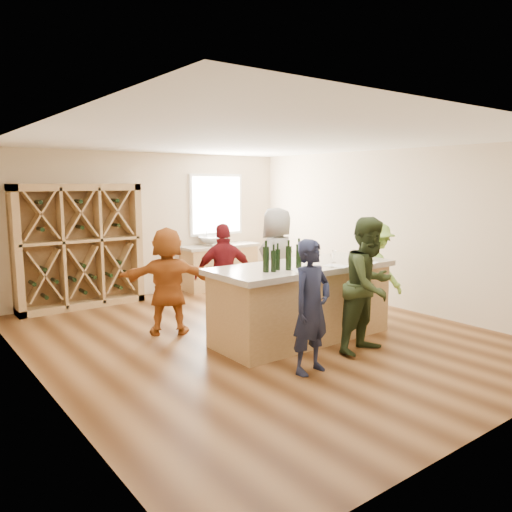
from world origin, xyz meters
TOP-DOWN VIEW (x-y plane):
  - floor at (0.00, 0.00)m, footprint 6.00×7.00m
  - ceiling at (0.00, 0.00)m, footprint 6.00×7.00m
  - wall_back at (0.00, 3.55)m, footprint 6.00×0.10m
  - wall_front at (0.00, -3.55)m, footprint 6.00×0.10m
  - wall_left at (-3.05, 0.00)m, footprint 0.10×7.00m
  - wall_right at (3.05, 0.00)m, footprint 0.10×7.00m
  - window_frame at (1.50, 3.47)m, footprint 1.30×0.06m
  - window_pane at (1.50, 3.44)m, footprint 1.18×0.01m
  - wine_rack at (-1.50, 3.27)m, footprint 2.20×0.45m
  - back_counter_base at (1.40, 3.20)m, footprint 1.60×0.58m
  - back_counter_top at (1.40, 3.20)m, footprint 1.70×0.62m
  - sink at (1.20, 3.20)m, footprint 0.54×0.54m
  - faucet at (1.20, 3.38)m, footprint 0.02×0.02m
  - tasting_counter_base at (0.43, -0.46)m, footprint 2.60×1.00m
  - tasting_counter_top at (0.43, -0.46)m, footprint 2.72×1.12m
  - wine_bottle_a at (-0.36, -0.63)m, footprint 0.09×0.09m
  - wine_bottle_b at (-0.28, -0.67)m, footprint 0.09×0.09m
  - wine_bottle_c at (-0.14, -0.60)m, footprint 0.09×0.09m
  - wine_bottle_d at (-0.03, -0.69)m, footprint 0.08×0.08m
  - wine_bottle_e at (0.20, -0.63)m, footprint 0.10×0.10m
  - wine_glass_a at (0.07, -0.88)m, footprint 0.09×0.09m
  - wine_glass_b at (0.59, -0.88)m, footprint 0.07×0.07m
  - wine_glass_c at (1.07, -0.95)m, footprint 0.09×0.09m
  - wine_glass_d at (0.89, -0.62)m, footprint 0.08×0.08m
  - wine_glass_e at (1.35, -0.76)m, footprint 0.09×0.09m
  - tasting_menu_a at (0.07, -0.82)m, footprint 0.31×0.35m
  - tasting_menu_b at (0.71, -0.85)m, footprint 0.33×0.39m
  - tasting_menu_c at (1.28, -0.88)m, footprint 0.32×0.37m
  - person_near_left at (-0.36, -1.48)m, footprint 0.62×0.48m
  - person_near_right at (0.74, -1.41)m, footprint 0.92×0.57m
  - person_server at (2.07, -0.40)m, footprint 0.53×1.05m
  - person_far_mid at (-0.07, 0.79)m, footprint 1.05×0.79m
  - person_far_right at (0.96, 0.75)m, footprint 1.06×0.94m
  - person_far_left at (-0.98, 0.91)m, footprint 1.54×1.19m
  - wine_glass_f at (0.38, -0.26)m, footprint 0.07×0.07m

SIDE VIEW (x-z plane):
  - floor at x=0.00m, z-range -0.10..0.00m
  - back_counter_base at x=1.40m, z-range 0.00..0.86m
  - tasting_counter_base at x=0.43m, z-range 0.00..1.00m
  - person_near_left at x=-0.36m, z-range 0.00..1.58m
  - person_server at x=2.07m, z-range 0.00..1.59m
  - person_far_left at x=-0.98m, z-range 0.00..1.59m
  - person_far_mid at x=-0.07m, z-range 0.00..1.60m
  - back_counter_top at x=1.40m, z-range 0.86..0.92m
  - person_near_right at x=0.74m, z-range 0.00..1.79m
  - person_far_right at x=0.96m, z-range 0.00..1.81m
  - sink at x=1.20m, z-range 0.92..1.11m
  - tasting_counter_top at x=0.43m, z-range 1.00..1.08m
  - faucet at x=1.20m, z-range 0.92..1.22m
  - tasting_menu_a at x=0.07m, z-range 1.08..1.08m
  - tasting_menu_b at x=0.71m, z-range 1.08..1.08m
  - tasting_menu_c at x=1.28m, z-range 1.08..1.08m
  - wine_rack at x=-1.50m, z-range 0.00..2.20m
  - wine_glass_b at x=0.59m, z-range 1.08..1.25m
  - wine_glass_e at x=1.35m, z-range 1.08..1.26m
  - wine_glass_d at x=0.89m, z-range 1.08..1.26m
  - wine_glass_f at x=0.38m, z-range 1.08..1.26m
  - wine_glass_c at x=1.07m, z-range 1.08..1.26m
  - wine_glass_a at x=0.07m, z-range 1.08..1.28m
  - wine_bottle_c at x=-0.14m, z-range 1.08..1.36m
  - wine_bottle_b at x=-0.28m, z-range 1.08..1.36m
  - wine_bottle_d at x=-0.03m, z-range 1.08..1.40m
  - wine_bottle_e at x=0.20m, z-range 1.08..1.40m
  - wine_bottle_a at x=-0.36m, z-range 1.08..1.41m
  - wall_back at x=0.00m, z-range 0.00..2.80m
  - wall_front at x=0.00m, z-range 0.00..2.80m
  - wall_left at x=-3.05m, z-range 0.00..2.80m
  - wall_right at x=3.05m, z-range 0.00..2.80m
  - window_frame at x=1.50m, z-range 1.10..2.40m
  - window_pane at x=1.50m, z-range 1.16..2.34m
  - ceiling at x=0.00m, z-range 2.80..2.90m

